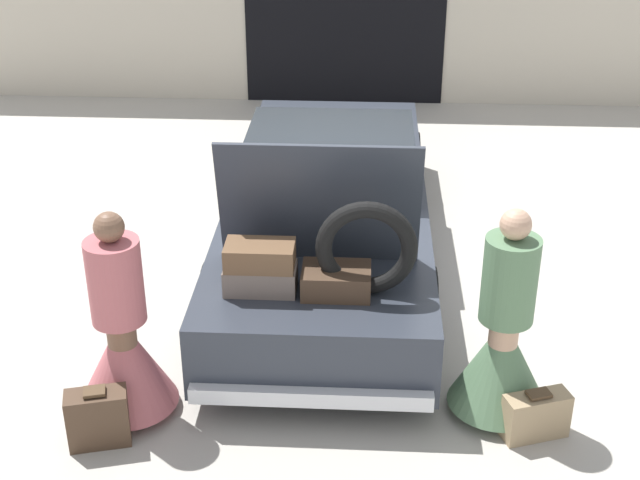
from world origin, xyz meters
TOP-DOWN VIEW (x-y plane):
  - ground_plane at (0.00, 0.00)m, footprint 40.00×40.00m
  - garage_wall_back at (0.00, 4.93)m, footprint 12.00×0.14m
  - car at (0.00, -0.02)m, footprint 1.84×5.14m
  - person_left at (-1.34, -2.41)m, footprint 0.72×0.72m
  - person_right at (1.34, -2.27)m, footprint 0.72×0.72m
  - suitcase_beside_left_person at (-1.45, -2.79)m, footprint 0.46×0.30m
  - suitcase_beside_right_person at (1.57, -2.54)m, footprint 0.49×0.32m

SIDE VIEW (x-z plane):
  - ground_plane at x=0.00m, z-range 0.00..0.00m
  - suitcase_beside_right_person at x=1.57m, z-range -0.01..0.36m
  - suitcase_beside_left_person at x=-1.45m, z-range -0.01..0.43m
  - car at x=0.00m, z-range -0.35..1.45m
  - person_left at x=-1.34m, z-range -0.24..1.36m
  - person_right at x=1.34m, z-range -0.24..1.38m
  - garage_wall_back at x=0.00m, z-range -0.01..2.79m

